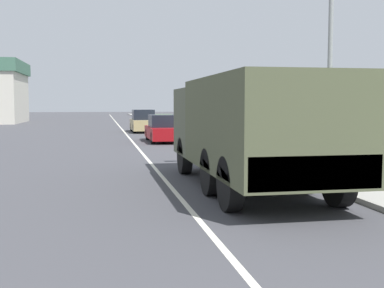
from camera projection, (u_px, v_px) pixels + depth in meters
The scene contains 8 objects.
ground_plane at pixel (123, 131), 37.45m from camera, with size 180.00×180.00×0.00m, color #424247.
lane_centre_stripe at pixel (123, 131), 37.45m from camera, with size 0.12×120.00×0.00m.
sidewalk_right at pixel (180, 130), 38.28m from camera, with size 1.80×120.00×0.12m.
grass_strip_right at pixel (234, 130), 39.10m from camera, with size 7.00×120.00×0.02m.
military_truck at pixel (249, 126), 11.87m from camera, with size 2.58×7.79×2.71m.
car_nearest_ahead at pixel (164, 130), 26.81m from camera, with size 1.71×4.51×1.49m.
car_second_ahead at pixel (143, 122), 35.99m from camera, with size 1.75×4.65×1.67m.
lamp_post at pixel (325, 8), 13.58m from camera, with size 1.69×0.24×8.00m.
Camera 1 is at (-1.72, 2.25, 2.10)m, focal length 45.00 mm.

